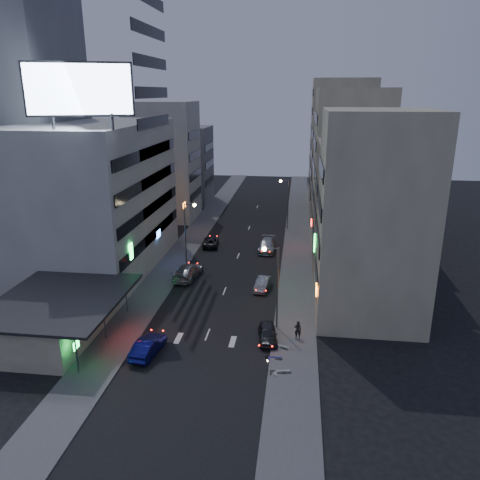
% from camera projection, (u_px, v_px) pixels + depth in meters
% --- Properties ---
extents(ground, '(180.00, 180.00, 0.00)m').
position_uv_depth(ground, '(198.00, 358.00, 39.54)').
color(ground, black).
rests_on(ground, ground).
extents(sidewalk_left, '(4.00, 120.00, 0.12)m').
position_uv_depth(sidewalk_left, '(188.00, 244.00, 68.85)').
color(sidewalk_left, '#4C4C4F').
rests_on(sidewalk_left, ground).
extents(sidewalk_right, '(4.00, 120.00, 0.12)m').
position_uv_depth(sidewalk_right, '(297.00, 249.00, 66.93)').
color(sidewalk_right, '#4C4C4F').
rests_on(sidewalk_right, ground).
extents(food_court, '(11.00, 13.00, 3.88)m').
position_uv_depth(food_court, '(53.00, 316.00, 42.50)').
color(food_court, beige).
rests_on(food_court, ground).
extents(white_building, '(14.00, 24.00, 18.00)m').
position_uv_depth(white_building, '(96.00, 198.00, 57.77)').
color(white_building, beige).
rests_on(white_building, ground).
extents(grey_tower, '(10.00, 14.00, 34.00)m').
position_uv_depth(grey_tower, '(32.00, 129.00, 59.27)').
color(grey_tower, gray).
rests_on(grey_tower, ground).
extents(shophouse_near, '(10.00, 11.00, 20.00)m').
position_uv_depth(shophouse_near, '(373.00, 218.00, 44.65)').
color(shophouse_near, beige).
rests_on(shophouse_near, ground).
extents(shophouse_mid, '(11.00, 12.00, 16.00)m').
position_uv_depth(shophouse_mid, '(362.00, 210.00, 56.07)').
color(shophouse_mid, gray).
rests_on(shophouse_mid, ground).
extents(shophouse_far, '(10.00, 14.00, 22.00)m').
position_uv_depth(shophouse_far, '(349.00, 168.00, 67.51)').
color(shophouse_far, beige).
rests_on(shophouse_far, ground).
extents(far_left_a, '(11.00, 10.00, 20.00)m').
position_uv_depth(far_left_a, '(164.00, 161.00, 80.93)').
color(far_left_a, beige).
rests_on(far_left_a, ground).
extents(far_left_b, '(12.00, 10.00, 15.00)m').
position_uv_depth(far_left_b, '(180.00, 165.00, 94.04)').
color(far_left_b, gray).
rests_on(far_left_b, ground).
extents(far_right_a, '(11.00, 12.00, 18.00)m').
position_uv_depth(far_right_a, '(343.00, 166.00, 82.24)').
color(far_right_a, gray).
rests_on(far_right_a, ground).
extents(far_right_b, '(12.00, 12.00, 24.00)m').
position_uv_depth(far_right_b, '(341.00, 141.00, 94.51)').
color(far_right_b, beige).
rests_on(far_right_b, ground).
extents(billboard, '(9.52, 3.75, 6.20)m').
position_uv_depth(billboard, '(79.00, 90.00, 43.98)').
color(billboard, '#595B60').
rests_on(billboard, white_building).
extents(street_lamp_right_near, '(1.60, 0.44, 8.02)m').
position_uv_depth(street_lamp_right_near, '(274.00, 276.00, 42.89)').
color(street_lamp_right_near, '#595B60').
rests_on(street_lamp_right_near, sidewalk_right).
extents(street_lamp_left, '(1.60, 0.44, 8.02)m').
position_uv_depth(street_lamp_left, '(188.00, 225.00, 59.43)').
color(street_lamp_left, '#595B60').
rests_on(street_lamp_left, sidewalk_left).
extents(street_lamp_right_far, '(1.60, 0.44, 8.02)m').
position_uv_depth(street_lamp_right_far, '(286.00, 197.00, 75.04)').
color(street_lamp_right_far, '#595B60').
rests_on(street_lamp_right_far, sidewalk_right).
extents(parked_car_right_near, '(2.16, 4.21, 1.37)m').
position_uv_depth(parked_car_right_near, '(268.00, 334.00, 42.08)').
color(parked_car_right_near, '#282A2E').
rests_on(parked_car_right_near, ground).
extents(parked_car_right_mid, '(1.83, 4.06, 1.29)m').
position_uv_depth(parked_car_right_mid, '(262.00, 284.00, 53.08)').
color(parked_car_right_mid, '#9C9DA4').
rests_on(parked_car_right_mid, ground).
extents(parked_car_left, '(2.60, 4.81, 1.28)m').
position_uv_depth(parked_car_left, '(211.00, 242.00, 68.06)').
color(parked_car_left, '#232328').
rests_on(parked_car_left, ground).
extents(parked_car_right_far, '(2.39, 5.61, 1.61)m').
position_uv_depth(parked_car_right_far, '(267.00, 245.00, 65.93)').
color(parked_car_right_far, '#9B9FA2').
rests_on(parked_car_right_far, ground).
extents(road_car_blue, '(2.16, 4.75, 1.51)m').
position_uv_depth(road_car_blue, '(148.00, 346.00, 39.87)').
color(road_car_blue, navy).
rests_on(road_car_blue, ground).
extents(road_car_silver, '(3.12, 6.13, 1.70)m').
position_uv_depth(road_car_silver, '(188.00, 271.00, 56.22)').
color(road_car_silver, '#A6AAAF').
rests_on(road_car_silver, ground).
extents(person, '(0.65, 0.45, 1.72)m').
position_uv_depth(person, '(298.00, 330.00, 42.18)').
color(person, black).
rests_on(person, sidewalk_right).
extents(scooter_black_a, '(0.66, 1.81, 1.09)m').
position_uv_depth(scooter_black_a, '(285.00, 365.00, 37.32)').
color(scooter_black_a, black).
rests_on(scooter_black_a, sidewalk_right).
extents(scooter_silver_a, '(1.06, 2.08, 1.21)m').
position_uv_depth(scooter_silver_a, '(290.00, 363.00, 37.44)').
color(scooter_silver_a, '#B3B5BB').
rests_on(scooter_silver_a, sidewalk_right).
extents(scooter_blue, '(0.72, 1.80, 1.08)m').
position_uv_depth(scooter_blue, '(283.00, 351.00, 39.29)').
color(scooter_blue, navy).
rests_on(scooter_blue, sidewalk_right).
extents(scooter_black_b, '(0.83, 1.72, 1.01)m').
position_uv_depth(scooter_black_b, '(282.00, 353.00, 39.15)').
color(scooter_black_b, black).
rests_on(scooter_black_b, sidewalk_right).
extents(scooter_silver_b, '(1.36, 1.99, 1.16)m').
position_uv_depth(scooter_silver_b, '(290.00, 342.00, 40.72)').
color(scooter_silver_b, '#A7ABAF').
rests_on(scooter_silver_b, sidewalk_right).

